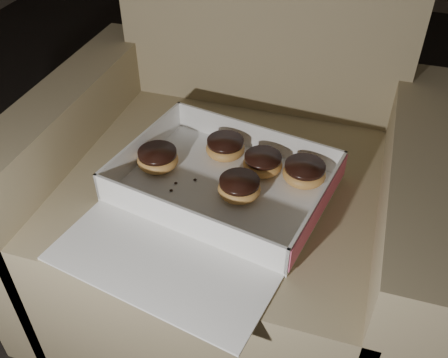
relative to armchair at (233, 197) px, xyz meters
name	(u,v)px	position (x,y,z in m)	size (l,w,h in m)	color
floor	(273,296)	(0.13, -0.04, -0.29)	(4.50, 4.50, 0.00)	black
armchair	(233,197)	(0.00, 0.00, 0.00)	(0.90, 0.76, 0.94)	#9F8865
bakery_box	(215,197)	(0.01, -0.16, 0.14)	(0.50, 0.56, 0.07)	white
donut_a	(304,173)	(0.17, -0.05, 0.16)	(0.09, 0.09, 0.05)	#E8AF51
donut_b	(158,159)	(-0.14, -0.10, 0.16)	(0.09, 0.09, 0.05)	#E8AF51
donut_c	(263,163)	(0.08, -0.04, 0.16)	(0.09, 0.09, 0.04)	#E8AF51
donut_d	(225,147)	(-0.02, -0.01, 0.16)	(0.09, 0.09, 0.04)	#E8AF51
donut_e	(239,188)	(0.05, -0.13, 0.16)	(0.09, 0.09, 0.04)	#E8AF51
crumb_a	(171,190)	(-0.09, -0.16, 0.13)	(0.01, 0.01, 0.00)	black
crumb_b	(176,183)	(-0.09, -0.14, 0.13)	(0.01, 0.01, 0.00)	black
crumb_c	(195,180)	(-0.05, -0.11, 0.13)	(0.01, 0.01, 0.00)	black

